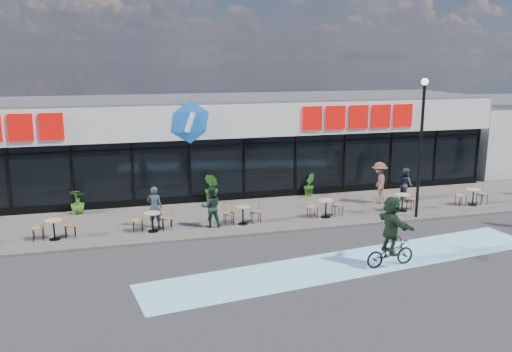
% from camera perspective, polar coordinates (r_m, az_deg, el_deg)
% --- Properties ---
extents(ground, '(120.00, 120.00, 0.00)m').
position_cam_1_polar(ground, '(18.25, -3.53, -8.69)').
color(ground, '#28282B').
rests_on(ground, ground).
extents(sidewalk, '(44.00, 5.00, 0.10)m').
position_cam_1_polar(sidewalk, '(22.42, -5.90, -4.53)').
color(sidewalk, '#57514D').
rests_on(sidewalk, ground).
extents(bike_lane, '(14.17, 4.13, 0.01)m').
position_cam_1_polar(bike_lane, '(18.12, 10.12, -9.00)').
color(bike_lane, '#7FCBF1').
rests_on(bike_lane, ground).
extents(building, '(30.60, 6.57, 4.75)m').
position_cam_1_polar(building, '(27.15, -7.90, 3.36)').
color(building, black).
rests_on(building, ground).
extents(lamp_post, '(0.28, 0.28, 5.65)m').
position_cam_1_polar(lamp_post, '(22.70, 17.00, 3.93)').
color(lamp_post, black).
rests_on(lamp_post, sidewalk).
extents(bistro_set_2, '(1.54, 0.62, 0.90)m').
position_cam_1_polar(bistro_set_2, '(20.99, -20.49, -5.02)').
color(bistro_set_2, tan).
rests_on(bistro_set_2, sidewalk).
extents(bistro_set_3, '(1.54, 0.62, 0.90)m').
position_cam_1_polar(bistro_set_3, '(20.93, -10.86, -4.48)').
color(bistro_set_3, tan).
rests_on(bistro_set_3, sidewalk).
extents(bistro_set_4, '(1.54, 0.62, 0.90)m').
position_cam_1_polar(bistro_set_4, '(21.45, -1.45, -3.84)').
color(bistro_set_4, tan).
rests_on(bistro_set_4, sidewalk).
extents(bistro_set_5, '(1.54, 0.62, 0.90)m').
position_cam_1_polar(bistro_set_5, '(22.52, 7.28, -3.15)').
color(bistro_set_5, tan).
rests_on(bistro_set_5, sidewalk).
extents(bistro_set_6, '(1.54, 0.62, 0.90)m').
position_cam_1_polar(bistro_set_6, '(24.05, 15.04, -2.47)').
color(bistro_set_6, tan).
rests_on(bistro_set_6, sidewalk).
extents(bistro_set_7, '(1.54, 0.62, 0.90)m').
position_cam_1_polar(bistro_set_7, '(25.98, 21.76, -1.85)').
color(bistro_set_7, tan).
rests_on(bistro_set_7, sidewalk).
extents(potted_plant_left, '(0.73, 0.73, 1.04)m').
position_cam_1_polar(potted_plant_left, '(23.96, -18.28, -2.58)').
color(potted_plant_left, '#2F601B').
rests_on(potted_plant_left, sidewalk).
extents(potted_plant_mid, '(0.80, 0.89, 1.35)m').
position_cam_1_polar(potted_plant_mid, '(24.51, -4.66, -1.27)').
color(potted_plant_mid, '#1F5518').
rests_on(potted_plant_mid, sidewalk).
extents(potted_plant_right, '(0.68, 0.74, 1.07)m').
position_cam_1_polar(potted_plant_right, '(25.75, 5.60, -0.94)').
color(potted_plant_right, '#224F16').
rests_on(potted_plant_right, sidewalk).
extents(patron_left, '(0.69, 0.57, 1.63)m').
position_cam_1_polar(patron_left, '(21.23, -10.63, -3.23)').
color(patron_left, '#293240').
rests_on(patron_left, sidewalk).
extents(patron_right, '(0.81, 0.65, 1.59)m').
position_cam_1_polar(patron_right, '(21.03, -4.76, -3.26)').
color(patron_right, black).
rests_on(patron_right, sidewalk).
extents(pedestrian_a, '(1.13, 1.39, 1.88)m').
position_cam_1_polar(pedestrian_a, '(24.91, 12.84, -0.70)').
color(pedestrian_a, brown).
rests_on(pedestrian_a, sidewalk).
extents(pedestrian_b, '(0.59, 0.75, 1.53)m').
position_cam_1_polar(pedestrian_b, '(25.71, 15.46, -0.84)').
color(pedestrian_b, '#31384C').
rests_on(pedestrian_b, sidewalk).
extents(cyclist_a, '(1.74, 1.77, 2.31)m').
position_cam_1_polar(cyclist_a, '(17.78, 14.03, -5.97)').
color(cyclist_a, black).
rests_on(cyclist_a, ground).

